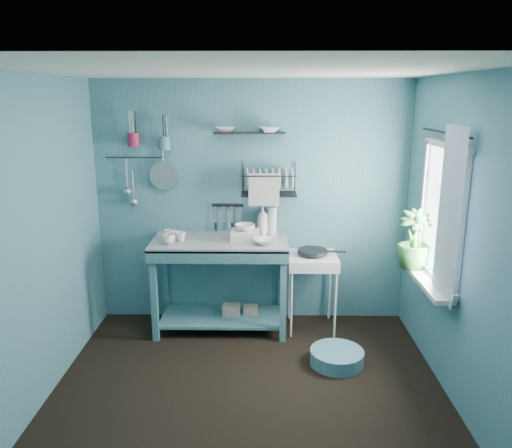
{
  "coord_description": "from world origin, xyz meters",
  "views": [
    {
      "loc": [
        0.11,
        -3.54,
        2.33
      ],
      "look_at": [
        0.05,
        0.85,
        1.2
      ],
      "focal_mm": 35.0,
      "sensor_mm": 36.0,
      "label": 1
    }
  ],
  "objects_px": {
    "hotplate_stand": "(311,292)",
    "storage_tin_small": "(251,315)",
    "soap_bottle": "(262,220)",
    "storage_tin_large": "(231,316)",
    "work_counter": "(221,284)",
    "utensil_cup_magenta": "(134,140)",
    "frying_pan": "(313,251)",
    "water_bottle": "(272,221)",
    "utensil_cup_teal": "(165,143)",
    "floor_basin": "(337,357)",
    "mug_mid": "(181,236)",
    "potted_plant": "(414,239)",
    "dish_rack": "(269,179)",
    "mug_right": "(170,235)",
    "wash_tub": "(245,235)",
    "mug_left": "(169,239)",
    "colander": "(163,176)"
  },
  "relations": [
    {
      "from": "mug_mid",
      "to": "dish_rack",
      "type": "height_order",
      "value": "dish_rack"
    },
    {
      "from": "hotplate_stand",
      "to": "storage_tin_small",
      "type": "xyz_separation_m",
      "value": [
        -0.62,
        0.06,
        -0.29
      ]
    },
    {
      "from": "utensil_cup_magenta",
      "to": "storage_tin_large",
      "type": "relative_size",
      "value": 0.59
    },
    {
      "from": "mug_left",
      "to": "mug_right",
      "type": "height_order",
      "value": "same"
    },
    {
      "from": "hotplate_stand",
      "to": "frying_pan",
      "type": "bearing_deg",
      "value": 0.0
    },
    {
      "from": "hotplate_stand",
      "to": "utensil_cup_magenta",
      "type": "xyz_separation_m",
      "value": [
        -1.78,
        0.2,
        1.52
      ]
    },
    {
      "from": "frying_pan",
      "to": "utensil_cup_teal",
      "type": "relative_size",
      "value": 2.31
    },
    {
      "from": "wash_tub",
      "to": "potted_plant",
      "type": "distance_m",
      "value": 1.59
    },
    {
      "from": "mug_right",
      "to": "utensil_cup_teal",
      "type": "xyz_separation_m",
      "value": [
        -0.05,
        0.22,
        0.88
      ]
    },
    {
      "from": "work_counter",
      "to": "dish_rack",
      "type": "xyz_separation_m",
      "value": [
        0.48,
        0.17,
        1.05
      ]
    },
    {
      "from": "mug_left",
      "to": "wash_tub",
      "type": "height_order",
      "value": "wash_tub"
    },
    {
      "from": "work_counter",
      "to": "wash_tub",
      "type": "bearing_deg",
      "value": 0.55
    },
    {
      "from": "soap_bottle",
      "to": "hotplate_stand",
      "type": "bearing_deg",
      "value": -19.74
    },
    {
      "from": "frying_pan",
      "to": "floor_basin",
      "type": "xyz_separation_m",
      "value": [
        0.17,
        -0.73,
        -0.76
      ]
    },
    {
      "from": "wash_tub",
      "to": "water_bottle",
      "type": "distance_m",
      "value": 0.37
    },
    {
      "from": "work_counter",
      "to": "mug_right",
      "type": "distance_m",
      "value": 0.72
    },
    {
      "from": "utensil_cup_teal",
      "to": "mug_right",
      "type": "bearing_deg",
      "value": -76.95
    },
    {
      "from": "work_counter",
      "to": "utensil_cup_magenta",
      "type": "relative_size",
      "value": 10.32
    },
    {
      "from": "potted_plant",
      "to": "mug_left",
      "type": "bearing_deg",
      "value": 172.22
    },
    {
      "from": "colander",
      "to": "dish_rack",
      "type": "bearing_deg",
      "value": -4.29
    },
    {
      "from": "utensil_cup_teal",
      "to": "floor_basin",
      "type": "relative_size",
      "value": 0.27
    },
    {
      "from": "mug_mid",
      "to": "frying_pan",
      "type": "bearing_deg",
      "value": 3.52
    },
    {
      "from": "water_bottle",
      "to": "storage_tin_small",
      "type": "distance_m",
      "value": 1.02
    },
    {
      "from": "utensil_cup_teal",
      "to": "storage_tin_small",
      "type": "xyz_separation_m",
      "value": [
        0.85,
        -0.14,
        -1.78
      ]
    },
    {
      "from": "frying_pan",
      "to": "utensil_cup_teal",
      "type": "height_order",
      "value": "utensil_cup_teal"
    },
    {
      "from": "utensil_cup_teal",
      "to": "floor_basin",
      "type": "height_order",
      "value": "utensil_cup_teal"
    },
    {
      "from": "potted_plant",
      "to": "dish_rack",
      "type": "bearing_deg",
      "value": 153.6
    },
    {
      "from": "storage_tin_large",
      "to": "mug_right",
      "type": "bearing_deg",
      "value": -175.24
    },
    {
      "from": "utensil_cup_teal",
      "to": "frying_pan",
      "type": "bearing_deg",
      "value": -7.78
    },
    {
      "from": "storage_tin_small",
      "to": "work_counter",
      "type": "bearing_deg",
      "value": -165.07
    },
    {
      "from": "work_counter",
      "to": "hotplate_stand",
      "type": "relative_size",
      "value": 1.71
    },
    {
      "from": "mug_mid",
      "to": "storage_tin_large",
      "type": "xyz_separation_m",
      "value": [
        0.48,
        0.11,
        -0.89
      ]
    },
    {
      "from": "soap_bottle",
      "to": "hotplate_stand",
      "type": "relative_size",
      "value": 0.38
    },
    {
      "from": "soap_bottle",
      "to": "storage_tin_large",
      "type": "xyz_separation_m",
      "value": [
        -0.32,
        -0.15,
        -0.99
      ]
    },
    {
      "from": "utensil_cup_magenta",
      "to": "soap_bottle",
      "type": "bearing_deg",
      "value": -0.96
    },
    {
      "from": "potted_plant",
      "to": "storage_tin_large",
      "type": "height_order",
      "value": "potted_plant"
    },
    {
      "from": "soap_bottle",
      "to": "water_bottle",
      "type": "xyz_separation_m",
      "value": [
        0.1,
        0.02,
        -0.01
      ]
    },
    {
      "from": "water_bottle",
      "to": "floor_basin",
      "type": "height_order",
      "value": "water_bottle"
    },
    {
      "from": "soap_bottle",
      "to": "frying_pan",
      "type": "relative_size",
      "value": 1.0
    },
    {
      "from": "floor_basin",
      "to": "utensil_cup_teal",
      "type": "bearing_deg",
      "value": 150.4
    },
    {
      "from": "soap_bottle",
      "to": "storage_tin_small",
      "type": "xyz_separation_m",
      "value": [
        -0.12,
        -0.12,
        -1.0
      ]
    },
    {
      "from": "storage_tin_small",
      "to": "hotplate_stand",
      "type": "bearing_deg",
      "value": -5.51
    },
    {
      "from": "mug_left",
      "to": "work_counter",
      "type": "bearing_deg",
      "value": 18.43
    },
    {
      "from": "soap_bottle",
      "to": "dish_rack",
      "type": "relative_size",
      "value": 0.54
    },
    {
      "from": "utensil_cup_teal",
      "to": "wash_tub",
      "type": "bearing_deg",
      "value": -16.76
    },
    {
      "from": "utensil_cup_magenta",
      "to": "mug_mid",
      "type": "bearing_deg",
      "value": -30.46
    },
    {
      "from": "frying_pan",
      "to": "utensil_cup_teal",
      "type": "xyz_separation_m",
      "value": [
        -1.47,
        0.2,
        1.05
      ]
    },
    {
      "from": "utensil_cup_magenta",
      "to": "utensil_cup_teal",
      "type": "relative_size",
      "value": 1.0
    },
    {
      "from": "water_bottle",
      "to": "utensil_cup_magenta",
      "type": "xyz_separation_m",
      "value": [
        -1.38,
        0.0,
        0.82
      ]
    },
    {
      "from": "water_bottle",
      "to": "mug_right",
      "type": "bearing_deg",
      "value": -167.83
    }
  ]
}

